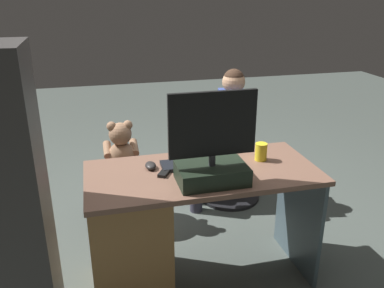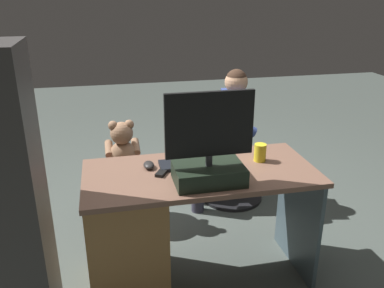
% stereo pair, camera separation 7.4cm
% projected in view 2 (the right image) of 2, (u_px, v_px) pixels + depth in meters
% --- Properties ---
extents(ground_plane, '(10.00, 10.00, 0.00)m').
position_uv_depth(ground_plane, '(185.00, 236.00, 2.92)').
color(ground_plane, '#49524C').
extents(desk, '(1.29, 0.60, 0.72)m').
position_uv_depth(desk, '(144.00, 229.00, 2.31)').
color(desk, brown).
rests_on(desk, ground_plane).
extents(monitor, '(0.45, 0.24, 0.49)m').
position_uv_depth(monitor, '(209.00, 157.00, 2.08)').
color(monitor, black).
rests_on(monitor, desk).
extents(keyboard, '(0.42, 0.14, 0.02)m').
position_uv_depth(keyboard, '(196.00, 163.00, 2.33)').
color(keyboard, black).
rests_on(keyboard, desk).
extents(computer_mouse, '(0.06, 0.10, 0.04)m').
position_uv_depth(computer_mouse, '(149.00, 165.00, 2.29)').
color(computer_mouse, '#282525').
rests_on(computer_mouse, desk).
extents(cup, '(0.07, 0.07, 0.10)m').
position_uv_depth(cup, '(260.00, 153.00, 2.37)').
color(cup, yellow).
rests_on(cup, desk).
extents(tv_remote, '(0.11, 0.15, 0.02)m').
position_uv_depth(tv_remote, '(164.00, 171.00, 2.24)').
color(tv_remote, black).
rests_on(tv_remote, desk).
extents(office_chair_teddy, '(0.46, 0.46, 0.44)m').
position_uv_depth(office_chair_teddy, '(125.00, 189.00, 3.03)').
color(office_chair_teddy, black).
rests_on(office_chair_teddy, ground_plane).
extents(teddy_bear, '(0.25, 0.25, 0.36)m').
position_uv_depth(teddy_bear, '(122.00, 146.00, 2.92)').
color(teddy_bear, '#9D7456').
rests_on(teddy_bear, office_chair_teddy).
extents(visitor_chair, '(0.50, 0.50, 0.44)m').
position_uv_depth(visitor_chair, '(233.00, 172.00, 3.37)').
color(visitor_chair, black).
rests_on(visitor_chair, ground_plane).
extents(person, '(0.54, 0.53, 1.10)m').
position_uv_depth(person, '(225.00, 128.00, 3.19)').
color(person, '#3A4D94').
rests_on(person, ground_plane).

